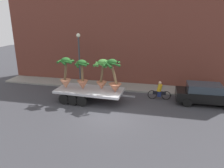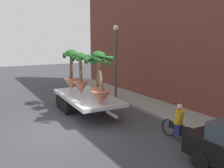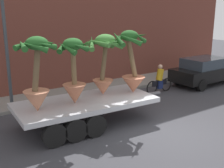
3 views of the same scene
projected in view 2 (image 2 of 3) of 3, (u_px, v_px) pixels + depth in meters
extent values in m
plane|color=#38383D|center=(60.00, 132.00, 10.62)|extent=(60.00, 60.00, 0.00)
cube|color=gray|center=(164.00, 110.00, 13.63)|extent=(24.00, 2.20, 0.15)
cube|color=brown|center=(190.00, 23.00, 13.59)|extent=(24.00, 1.20, 9.96)
cube|color=#B7BABF|center=(86.00, 97.00, 13.32)|extent=(5.31, 2.63, 0.18)
cylinder|color=black|center=(93.00, 97.00, 15.37)|extent=(0.81, 0.26, 0.80)
cylinder|color=black|center=(59.00, 101.00, 14.37)|extent=(0.81, 0.26, 0.80)
cylinder|color=black|center=(98.00, 100.00, 14.73)|extent=(0.81, 0.26, 0.80)
cylinder|color=black|center=(63.00, 104.00, 13.73)|extent=(0.81, 0.26, 0.80)
cylinder|color=black|center=(103.00, 102.00, 14.09)|extent=(0.81, 0.26, 0.80)
cylinder|color=black|center=(66.00, 107.00, 13.10)|extent=(0.81, 0.26, 0.80)
cube|color=slate|center=(112.00, 115.00, 10.65)|extent=(1.00, 0.15, 0.10)
cone|color=#C17251|center=(81.00, 88.00, 13.62)|extent=(0.84, 0.84, 0.71)
cylinder|color=brown|center=(81.00, 69.00, 13.44)|extent=(0.20, 0.18, 1.42)
ellipsoid|color=#235B23|center=(80.00, 56.00, 13.31)|extent=(0.69, 0.69, 0.43)
cone|color=#235B23|center=(84.00, 58.00, 13.03)|extent=(0.29, 0.81, 0.43)
cone|color=#235B23|center=(87.00, 58.00, 13.40)|extent=(0.82, 0.45, 0.45)
cone|color=#235B23|center=(82.00, 57.00, 13.69)|extent=(0.66, 0.72, 0.46)
cone|color=#235B23|center=(75.00, 58.00, 13.50)|extent=(0.55, 0.73, 0.49)
cone|color=#235B23|center=(76.00, 58.00, 13.05)|extent=(0.76, 0.47, 0.41)
cone|color=tan|center=(72.00, 84.00, 14.80)|extent=(0.86, 0.86, 0.70)
cylinder|color=brown|center=(71.00, 66.00, 14.54)|extent=(0.40, 0.19, 1.56)
ellipsoid|color=#235B23|center=(71.00, 53.00, 14.35)|extent=(0.71, 0.71, 0.44)
cone|color=#235B23|center=(73.00, 54.00, 13.99)|extent=(0.25, 0.87, 0.33)
cone|color=#235B23|center=(78.00, 54.00, 14.44)|extent=(0.84, 0.46, 0.38)
cone|color=#235B23|center=(77.00, 54.00, 14.74)|extent=(0.96, 0.60, 0.40)
cone|color=#235B23|center=(70.00, 53.00, 14.76)|extent=(0.32, 0.92, 0.36)
cone|color=#235B23|center=(65.00, 54.00, 14.33)|extent=(0.79, 0.51, 0.44)
cone|color=#235B23|center=(67.00, 54.00, 14.01)|extent=(0.81, 0.61, 0.39)
cone|color=#C17251|center=(98.00, 93.00, 12.60)|extent=(0.82, 0.82, 0.60)
cylinder|color=brown|center=(98.00, 73.00, 12.36)|extent=(0.38, 0.17, 1.54)
ellipsoid|color=#428438|center=(99.00, 58.00, 12.17)|extent=(0.79, 0.79, 0.50)
cone|color=#428438|center=(102.00, 60.00, 11.73)|extent=(0.35, 1.00, 0.59)
cone|color=#428438|center=(109.00, 59.00, 12.15)|extent=(0.98, 0.73, 0.39)
cone|color=#428438|center=(106.00, 58.00, 12.52)|extent=(1.04, 0.46, 0.39)
cone|color=#428438|center=(99.00, 59.00, 12.69)|extent=(0.69, 1.00, 0.58)
cone|color=#428438|center=(91.00, 58.00, 12.44)|extent=(0.60, 0.98, 0.36)
cone|color=#428438|center=(90.00, 59.00, 11.96)|extent=(0.98, 0.25, 0.49)
cone|color=#428438|center=(93.00, 59.00, 11.78)|extent=(0.94, 0.63, 0.36)
cone|color=#B26647|center=(101.00, 98.00, 11.38)|extent=(0.94, 0.94, 0.66)
cylinder|color=brown|center=(100.00, 73.00, 11.27)|extent=(0.59, 0.19, 1.64)
ellipsoid|color=#235B23|center=(98.00, 56.00, 11.23)|extent=(0.68, 0.68, 0.43)
cone|color=#235B23|center=(104.00, 57.00, 10.88)|extent=(0.35, 0.97, 0.37)
cone|color=#235B23|center=(107.00, 56.00, 11.27)|extent=(0.84, 0.54, 0.38)
cone|color=#235B23|center=(102.00, 57.00, 11.56)|extent=(0.76, 0.55, 0.47)
cone|color=#235B23|center=(95.00, 57.00, 11.68)|extent=(0.35, 0.97, 0.59)
cone|color=#235B23|center=(88.00, 57.00, 11.29)|extent=(0.89, 0.74, 0.55)
cone|color=#235B23|center=(93.00, 58.00, 10.84)|extent=(0.90, 0.66, 0.50)
torus|color=black|center=(189.00, 136.00, 9.25)|extent=(0.74, 0.09, 0.74)
torus|color=black|center=(168.00, 128.00, 10.16)|extent=(0.74, 0.09, 0.74)
cube|color=black|center=(179.00, 128.00, 9.68)|extent=(1.04, 0.10, 0.28)
cylinder|color=gold|center=(179.00, 117.00, 9.59)|extent=(0.46, 0.36, 0.65)
sphere|color=tan|center=(180.00, 107.00, 9.52)|extent=(0.24, 0.24, 0.24)
cube|color=navy|center=(179.00, 129.00, 9.69)|extent=(0.29, 0.25, 0.44)
cylinder|color=black|center=(201.00, 161.00, 7.42)|extent=(0.64, 0.21, 0.64)
cylinder|color=#383D42|center=(116.00, 64.00, 16.23)|extent=(0.14, 0.14, 4.50)
sphere|color=#EAEACC|center=(116.00, 28.00, 15.80)|extent=(0.36, 0.36, 0.36)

